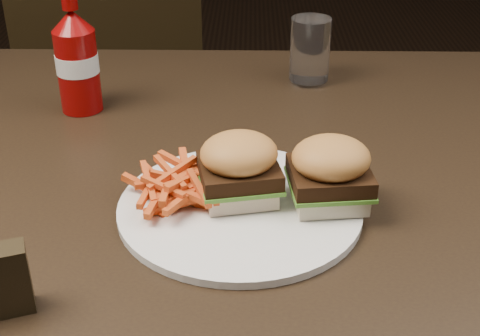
{
  "coord_description": "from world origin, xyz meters",
  "views": [
    {
      "loc": [
        0.08,
        -0.75,
        1.16
      ],
      "look_at": [
        0.07,
        -0.12,
        0.8
      ],
      "focal_mm": 50.0,
      "sensor_mm": 36.0,
      "label": 1
    }
  ],
  "objects_px": {
    "dining_table": "(187,169)",
    "tumbler": "(310,49)",
    "chair_far": "(106,111)",
    "plate": "(240,208)",
    "ketchup_bottle": "(78,71)"
  },
  "relations": [
    {
      "from": "dining_table",
      "to": "tumbler",
      "type": "distance_m",
      "value": 0.32
    },
    {
      "from": "tumbler",
      "to": "chair_far",
      "type": "bearing_deg",
      "value": 129.15
    },
    {
      "from": "plate",
      "to": "ketchup_bottle",
      "type": "relative_size",
      "value": 2.28
    },
    {
      "from": "chair_far",
      "to": "plate",
      "type": "height_order",
      "value": "plate"
    },
    {
      "from": "dining_table",
      "to": "plate",
      "type": "height_order",
      "value": "plate"
    },
    {
      "from": "chair_far",
      "to": "tumbler",
      "type": "relative_size",
      "value": 4.4
    },
    {
      "from": "dining_table",
      "to": "chair_far",
      "type": "bearing_deg",
      "value": 109.57
    },
    {
      "from": "dining_table",
      "to": "ketchup_bottle",
      "type": "xyz_separation_m",
      "value": [
        -0.16,
        0.14,
        0.08
      ]
    },
    {
      "from": "ketchup_bottle",
      "to": "tumbler",
      "type": "xyz_separation_m",
      "value": [
        0.34,
        0.11,
        -0.01
      ]
    },
    {
      "from": "chair_far",
      "to": "ketchup_bottle",
      "type": "bearing_deg",
      "value": 80.61
    },
    {
      "from": "dining_table",
      "to": "ketchup_bottle",
      "type": "bearing_deg",
      "value": 139.53
    },
    {
      "from": "tumbler",
      "to": "ketchup_bottle",
      "type": "bearing_deg",
      "value": -161.72
    },
    {
      "from": "chair_far",
      "to": "dining_table",
      "type": "bearing_deg",
      "value": 89.49
    },
    {
      "from": "plate",
      "to": "tumbler",
      "type": "bearing_deg",
      "value": 74.82
    },
    {
      "from": "chair_far",
      "to": "plate",
      "type": "relative_size",
      "value": 1.6
    }
  ]
}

